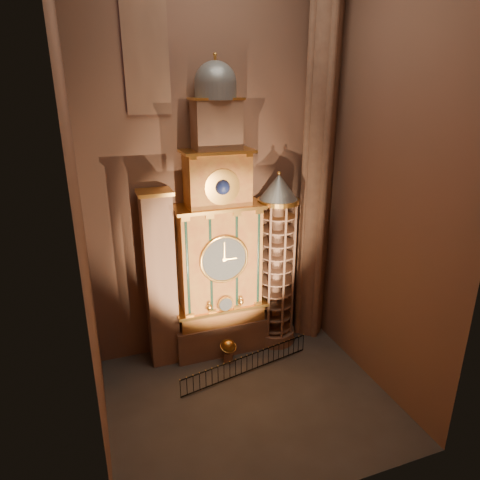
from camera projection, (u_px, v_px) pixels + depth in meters
name	position (u px, v px, depth m)	size (l,w,h in m)	color
floor	(249.00, 399.00, 22.07)	(14.00, 14.00, 0.00)	#383330
wall_back	(212.00, 168.00, 23.64)	(22.00, 22.00, 0.00)	brown
wall_left	(78.00, 206.00, 16.10)	(22.00, 22.00, 0.00)	brown
wall_right	(387.00, 180.00, 20.56)	(22.00, 22.00, 0.00)	brown
astronomical_clock	(219.00, 247.00, 24.19)	(5.60, 2.41, 16.70)	#8C634C
portrait_tower	(160.00, 280.00, 23.64)	(1.80, 1.60, 10.20)	#8C634C
stair_turret	(276.00, 263.00, 25.56)	(2.50, 2.50, 10.80)	#8C634C
gothic_pier	(318.00, 164.00, 24.70)	(2.04, 2.04, 22.00)	#8C634C
stained_glass_window	(146.00, 59.00, 20.67)	(2.20, 0.14, 5.20)	navy
celestial_globe	(228.00, 349.00, 24.85)	(1.21, 1.17, 1.43)	#8C634C
iron_railing	(247.00, 364.00, 23.92)	(7.94, 1.69, 1.09)	black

